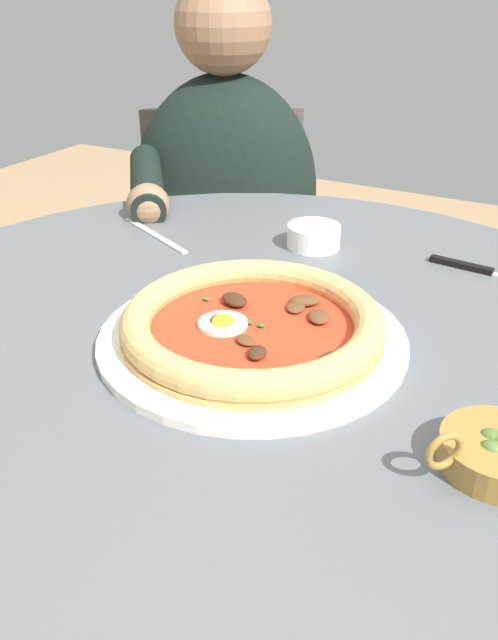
# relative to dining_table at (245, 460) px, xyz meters

# --- Properties ---
(dining_table) EXTENTS (1.00, 1.00, 0.76)m
(dining_table) POSITION_rel_dining_table_xyz_m (0.00, 0.00, 0.00)
(dining_table) COLOR #565B60
(dining_table) RESTS_ON ground
(pizza_on_plate) EXTENTS (0.33, 0.33, 0.04)m
(pizza_on_plate) POSITION_rel_dining_table_xyz_m (0.02, -0.02, 0.20)
(pizza_on_plate) COLOR white
(pizza_on_plate) RESTS_ON dining_table
(steak_knife) EXTENTS (0.21, 0.03, 0.01)m
(steak_knife) POSITION_rel_dining_table_xyz_m (0.20, 0.28, 0.19)
(steak_knife) COLOR silver
(steak_knife) RESTS_ON dining_table
(ramekin_capers) EXTENTS (0.08, 0.08, 0.03)m
(ramekin_capers) POSITION_rel_dining_table_xyz_m (-0.03, 0.26, 0.20)
(ramekin_capers) COLOR white
(ramekin_capers) RESTS_ON dining_table
(olive_pan) EXTENTS (0.10, 0.11, 0.05)m
(olive_pan) POSITION_rel_dining_table_xyz_m (0.28, -0.10, 0.20)
(olive_pan) COLOR olive
(olive_pan) RESTS_ON dining_table
(fork_utensil) EXTENTS (0.16, 0.08, 0.00)m
(fork_utensil) POSITION_rel_dining_table_xyz_m (-0.26, 0.19, 0.19)
(fork_utensil) COLOR #BCBCC1
(fork_utensil) RESTS_ON dining_table
(diner_person) EXTENTS (0.44, 0.58, 1.11)m
(diner_person) POSITION_rel_dining_table_xyz_m (-0.37, 0.58, -0.08)
(diner_person) COLOR #282833
(diner_person) RESTS_ON ground
(cafe_chair_diner) EXTENTS (0.59, 0.59, 0.82)m
(cafe_chair_diner) POSITION_rel_dining_table_xyz_m (-0.44, 0.70, -0.07)
(cafe_chair_diner) COLOR #504A45
(cafe_chair_diner) RESTS_ON ground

